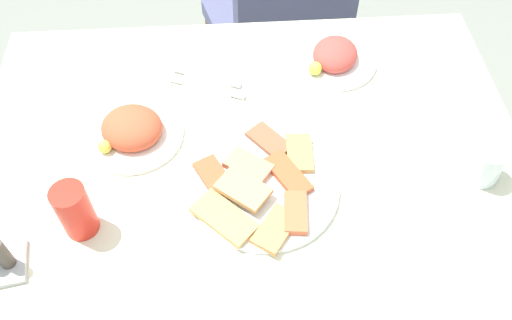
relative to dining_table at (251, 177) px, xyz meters
The scene contains 11 objects.
ground_plane 0.69m from the dining_table, ahead, with size 6.00×6.00×0.00m, color gray.
dining_table is the anchor object (origin of this frame).
dining_chair 0.78m from the dining_table, 78.38° to the left, with size 0.52×0.52×0.94m.
pide_platter 0.13m from the dining_table, 76.46° to the right, with size 0.31×0.33×0.04m.
salad_plate_greens 0.29m from the dining_table, 164.27° to the left, with size 0.22×0.22×0.07m.
salad_plate_rice 0.38m from the dining_table, 51.23° to the left, with size 0.21×0.21×0.06m.
soda_can 0.40m from the dining_table, 155.35° to the right, with size 0.07×0.07×0.12m, color red.
drinking_glass 0.50m from the dining_table, 10.02° to the right, with size 0.07×0.07×0.09m, color silver.
paper_napkin 0.26m from the dining_table, 111.69° to the left, with size 0.11×0.11×0.00m, color white.
fork 0.24m from the dining_table, 113.36° to the left, with size 0.19×0.02×0.01m, color silver.
spoon 0.27m from the dining_table, 110.23° to the left, with size 0.18×0.02×0.01m, color silver.
Camera 1 is at (-0.04, -0.71, 1.69)m, focal length 37.53 mm.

